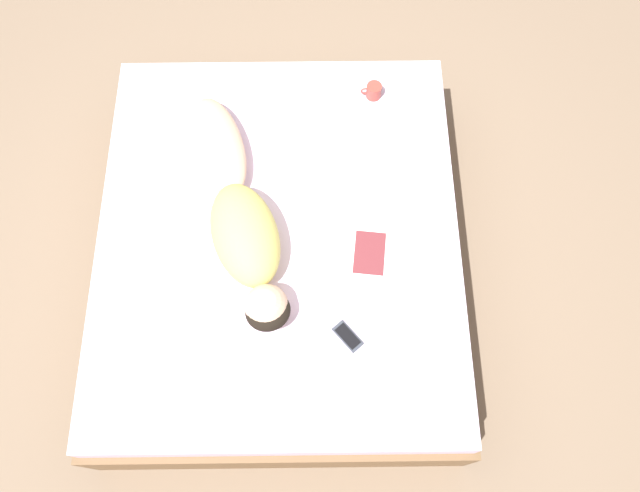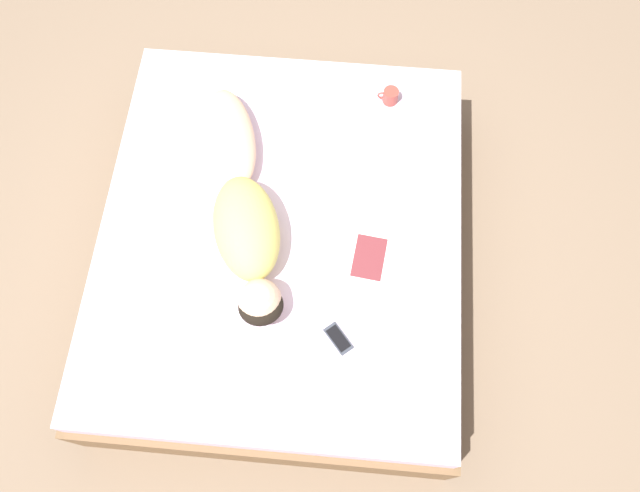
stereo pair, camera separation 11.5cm
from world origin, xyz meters
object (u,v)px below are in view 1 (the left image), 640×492
open_magazine (392,255)px  cell_phone (348,336)px  coffee_mug (374,91)px  person (240,217)px

open_magazine → cell_phone: 0.46m
cell_phone → coffee_mug: bearing=-137.8°
person → open_magazine: bearing=150.2°
person → open_magazine: size_ratio=2.73×
open_magazine → coffee_mug: 0.94m
coffee_mug → person: bearing=48.7°
person → cell_phone: 0.76m
cell_phone → open_magazine: bearing=-159.8°
open_magazine → coffee_mug: size_ratio=4.35×
coffee_mug → cell_phone: (0.17, 1.33, -0.04)m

